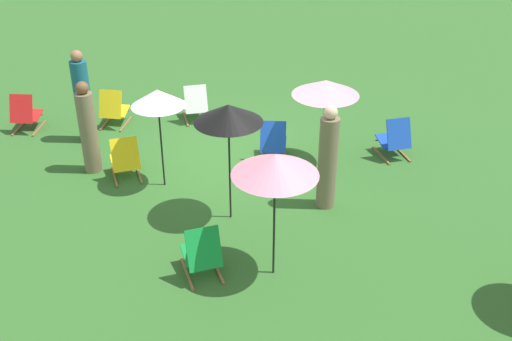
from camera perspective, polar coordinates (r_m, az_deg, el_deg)
ground_plane at (r=11.79m, az=-0.87°, el=0.69°), size 40.00×40.00×0.00m
deckchair_0 at (r=8.79m, az=-5.04°, el=-7.66°), size 0.60×0.83×0.83m
deckchair_3 at (r=11.38m, az=-12.02°, el=0.99°), size 0.60×0.83×0.83m
deckchair_4 at (r=13.82m, az=-20.57°, el=4.92°), size 0.63×0.84×0.83m
deckchair_5 at (r=11.76m, az=1.61°, el=2.65°), size 0.64×0.85×0.83m
deckchair_6 at (r=12.16m, az=12.70°, el=2.84°), size 0.55×0.80×0.83m
deckchair_7 at (r=13.48m, az=-5.64°, el=6.11°), size 0.54×0.80×0.83m
deckchair_8 at (r=13.51m, az=-13.05°, el=5.53°), size 0.68×0.87×0.83m
umbrella_1 at (r=10.46m, az=-9.11°, el=6.63°), size 0.92×0.92×1.82m
umbrella_2 at (r=11.21m, az=6.48°, el=7.63°), size 1.23×1.23×1.68m
umbrella_3 at (r=8.03m, az=1.78°, el=0.52°), size 1.18×1.18×1.92m
umbrella_4 at (r=9.30m, az=-2.58°, el=5.27°), size 1.07×1.07×2.01m
person_0 at (r=11.58m, az=-15.27°, el=3.66°), size 0.39×0.39×1.76m
person_1 at (r=10.13m, az=6.66°, el=0.98°), size 0.41×0.41×1.83m
person_2 at (r=12.77m, az=-15.73°, el=6.38°), size 0.44×0.44×1.91m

